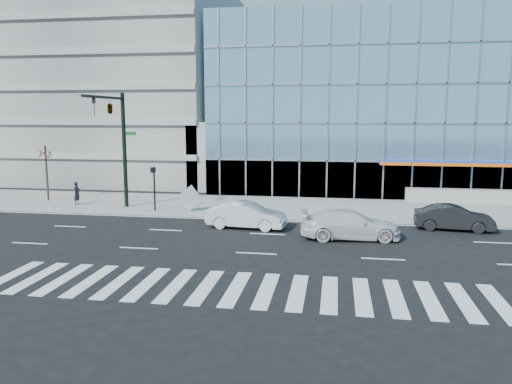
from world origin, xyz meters
The scene contains 14 objects.
ground centered at (0.00, 0.00, 0.00)m, with size 160.00×160.00×0.00m, color black.
sidewalk centered at (0.00, 8.00, 0.07)m, with size 120.00×8.00×0.15m, color gray.
theatre_building centered at (14.00, 26.00, 7.50)m, with size 42.00×26.00×15.00m, color #7FB7D5.
parking_garage centered at (-20.00, 26.00, 10.00)m, with size 24.00×24.00×20.00m, color gray.
ramp_block centered at (-6.00, 18.00, 3.00)m, with size 6.00×8.00×6.00m, color gray.
tower_backdrop centered at (-30.00, 70.00, 24.00)m, with size 14.00×14.00×48.00m, color gray.
traffic_signal centered at (-11.00, 4.57, 6.16)m, with size 1.14×5.74×8.00m.
ped_signal_post centered at (-8.50, 4.94, 2.14)m, with size 0.30×0.33×3.00m.
street_tree_near centered at (-18.00, 7.50, 3.78)m, with size 1.10×1.10×4.23m.
white_suv centered at (4.55, -0.30, 0.78)m, with size 2.18×5.36×1.56m, color silver.
white_sedan centered at (-1.45, 1.31, 0.77)m, with size 1.63×4.67×1.54m, color silver.
dark_sedan centered at (10.55, 2.73, 0.73)m, with size 1.54×4.43×1.46m, color black.
pedestrian centered at (-14.87, 6.15, 0.99)m, with size 0.61×0.40×1.68m, color black.
tilted_panel centered at (-5.98, 5.00, 1.06)m, with size 1.30×0.06×1.30m, color #A8A8A8.
Camera 1 is at (3.72, -27.13, 6.69)m, focal length 35.00 mm.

